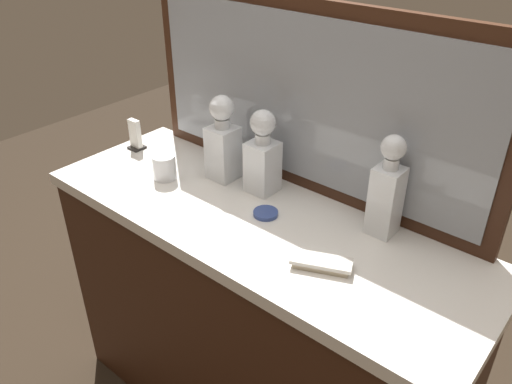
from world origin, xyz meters
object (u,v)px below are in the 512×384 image
at_px(crystal_decanter_center, 223,146).
at_px(porcelain_dish, 266,213).
at_px(crystal_decanter_far_left, 386,195).
at_px(crystal_decanter_right, 263,160).
at_px(silver_brush_far_left, 321,263).
at_px(crystal_tumbler_front, 165,168).
at_px(napkin_holder, 136,137).

distance_m(crystal_decanter_center, porcelain_dish, 0.28).
distance_m(crystal_decanter_far_left, crystal_decanter_center, 0.54).
bearing_deg(porcelain_dish, crystal_decanter_right, 133.40).
bearing_deg(porcelain_dish, silver_brush_far_left, -20.18).
distance_m(crystal_tumbler_front, silver_brush_far_left, 0.64).
xyz_separation_m(crystal_decanter_center, crystal_decanter_right, (0.15, 0.02, -0.01)).
relative_size(crystal_decanter_far_left, porcelain_dish, 4.00).
relative_size(crystal_decanter_center, crystal_decanter_right, 1.05).
relative_size(crystal_decanter_far_left, crystal_tumbler_front, 3.59).
height_order(crystal_decanter_far_left, porcelain_dish, crystal_decanter_far_left).
height_order(crystal_decanter_center, crystal_decanter_right, crystal_decanter_center).
height_order(crystal_decanter_far_left, crystal_decanter_center, crystal_decanter_far_left).
relative_size(crystal_decanter_far_left, napkin_holder, 2.61).
bearing_deg(silver_brush_far_left, crystal_decanter_right, 150.86).
height_order(crystal_decanter_right, porcelain_dish, crystal_decanter_right).
bearing_deg(crystal_tumbler_front, napkin_holder, 162.27).
xyz_separation_m(crystal_decanter_far_left, silver_brush_far_left, (-0.04, -0.23, -0.10)).
bearing_deg(crystal_decanter_far_left, crystal_tumbler_front, -165.08).
bearing_deg(silver_brush_far_left, crystal_decanter_center, 160.20).
height_order(crystal_decanter_far_left, crystal_tumbler_front, crystal_decanter_far_left).
relative_size(crystal_decanter_right, porcelain_dish, 3.67).
distance_m(crystal_decanter_far_left, silver_brush_far_left, 0.26).
bearing_deg(crystal_decanter_right, napkin_holder, -173.00).
xyz_separation_m(silver_brush_far_left, porcelain_dish, (-0.25, 0.09, -0.01)).
bearing_deg(crystal_tumbler_front, porcelain_dish, 6.06).
bearing_deg(crystal_tumbler_front, crystal_decanter_right, 26.28).
distance_m(silver_brush_far_left, napkin_holder, 0.89).
height_order(crystal_decanter_right, silver_brush_far_left, crystal_decanter_right).
bearing_deg(crystal_decanter_right, porcelain_dish, -46.60).
xyz_separation_m(crystal_decanter_center, crystal_tumbler_front, (-0.14, -0.13, -0.08)).
height_order(crystal_decanter_far_left, napkin_holder, crystal_decanter_far_left).
height_order(porcelain_dish, napkin_holder, napkin_holder).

